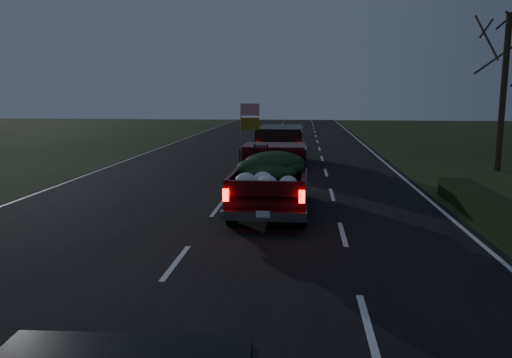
# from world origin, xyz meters

# --- Properties ---
(ground) EXTENTS (120.00, 120.00, 0.00)m
(ground) POSITION_xyz_m (0.00, 0.00, 0.00)
(ground) COLOR black
(ground) RESTS_ON ground
(road_asphalt) EXTENTS (14.00, 120.00, 0.02)m
(road_asphalt) POSITION_xyz_m (0.00, 0.00, 0.01)
(road_asphalt) COLOR black
(road_asphalt) RESTS_ON ground
(hedge_row) EXTENTS (1.00, 10.00, 0.60)m
(hedge_row) POSITION_xyz_m (7.80, 3.00, 0.30)
(hedge_row) COLOR black
(hedge_row) RESTS_ON ground
(bare_tree_far) EXTENTS (3.60, 3.60, 7.00)m
(bare_tree_far) POSITION_xyz_m (11.50, 14.00, 5.23)
(bare_tree_far) COLOR black
(bare_tree_far) RESTS_ON ground
(pickup_truck) EXTENTS (2.14, 5.46, 2.85)m
(pickup_truck) POSITION_xyz_m (1.66, 5.12, 1.07)
(pickup_truck) COLOR #3E080C
(pickup_truck) RESTS_ON ground
(lead_suv) EXTENTS (2.30, 5.32, 1.52)m
(lead_suv) POSITION_xyz_m (1.44, 15.46, 1.15)
(lead_suv) COLOR black
(lead_suv) RESTS_ON ground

